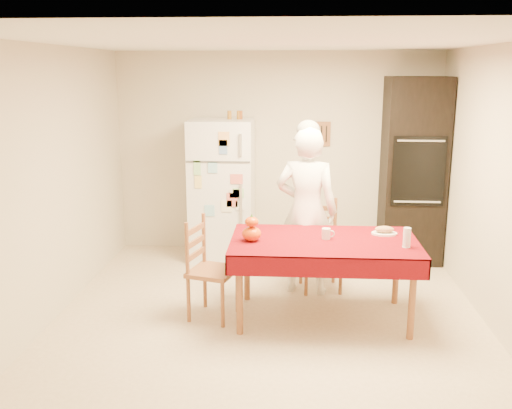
# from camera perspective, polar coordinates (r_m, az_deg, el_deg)

# --- Properties ---
(floor) EXTENTS (4.50, 4.50, 0.00)m
(floor) POSITION_cam_1_polar(r_m,az_deg,el_deg) (5.37, 1.23, -11.72)
(floor) COLOR tan
(floor) RESTS_ON ground
(room_shell) EXTENTS (4.02, 4.52, 2.51)m
(room_shell) POSITION_cam_1_polar(r_m,az_deg,el_deg) (4.91, 1.33, 5.70)
(room_shell) COLOR beige
(room_shell) RESTS_ON ground
(refrigerator) EXTENTS (0.75, 0.74, 1.70)m
(refrigerator) POSITION_cam_1_polar(r_m,az_deg,el_deg) (6.94, -3.39, 1.48)
(refrigerator) COLOR white
(refrigerator) RESTS_ON floor
(oven_cabinet) EXTENTS (0.70, 0.62, 2.20)m
(oven_cabinet) POSITION_cam_1_polar(r_m,az_deg,el_deg) (7.03, 15.42, 3.25)
(oven_cabinet) COLOR black
(oven_cabinet) RESTS_ON floor
(dining_table) EXTENTS (1.70, 1.00, 0.76)m
(dining_table) POSITION_cam_1_polar(r_m,az_deg,el_deg) (5.26, 6.80, -4.25)
(dining_table) COLOR brown
(dining_table) RESTS_ON floor
(chair_far) EXTENTS (0.47, 0.46, 0.95)m
(chair_far) POSITION_cam_1_polar(r_m,az_deg,el_deg) (6.07, 6.41, -3.68)
(chair_far) COLOR brown
(chair_far) RESTS_ON floor
(chair_left) EXTENTS (0.50, 0.51, 0.95)m
(chair_left) POSITION_cam_1_polar(r_m,az_deg,el_deg) (5.34, -4.97, -6.03)
(chair_left) COLOR brown
(chair_left) RESTS_ON floor
(seated_woman) EXTENTS (0.69, 0.51, 1.73)m
(seated_woman) POSITION_cam_1_polar(r_m,az_deg,el_deg) (5.83, 5.08, -0.67)
(seated_woman) COLOR white
(seated_woman) RESTS_ON floor
(coffee_mug) EXTENTS (0.08, 0.08, 0.10)m
(coffee_mug) POSITION_cam_1_polar(r_m,az_deg,el_deg) (5.26, 7.03, -2.92)
(coffee_mug) COLOR silver
(coffee_mug) RESTS_ON dining_table
(pumpkin_lower) EXTENTS (0.17, 0.17, 0.13)m
(pumpkin_lower) POSITION_cam_1_polar(r_m,az_deg,el_deg) (5.16, -0.44, -2.94)
(pumpkin_lower) COLOR #D05304
(pumpkin_lower) RESTS_ON dining_table
(pumpkin_upper) EXTENTS (0.12, 0.12, 0.09)m
(pumpkin_upper) POSITION_cam_1_polar(r_m,az_deg,el_deg) (5.13, -0.44, -1.74)
(pumpkin_upper) COLOR #C74C04
(pumpkin_upper) RESTS_ON pumpkin_lower
(wine_glass) EXTENTS (0.07, 0.07, 0.18)m
(wine_glass) POSITION_cam_1_polar(r_m,az_deg,el_deg) (5.14, 14.85, -3.21)
(wine_glass) COLOR silver
(wine_glass) RESTS_ON dining_table
(bread_plate) EXTENTS (0.24, 0.24, 0.02)m
(bread_plate) POSITION_cam_1_polar(r_m,az_deg,el_deg) (5.51, 12.70, -2.84)
(bread_plate) COLOR white
(bread_plate) RESTS_ON dining_table
(bread_loaf) EXTENTS (0.18, 0.10, 0.06)m
(bread_loaf) POSITION_cam_1_polar(r_m,az_deg,el_deg) (5.50, 12.73, -2.44)
(bread_loaf) COLOR tan
(bread_loaf) RESTS_ON bread_plate
(spice_jar_left) EXTENTS (0.05, 0.05, 0.10)m
(spice_jar_left) POSITION_cam_1_polar(r_m,az_deg,el_deg) (6.85, -2.67, 8.94)
(spice_jar_left) COLOR #98631B
(spice_jar_left) RESTS_ON refrigerator
(spice_jar_mid) EXTENTS (0.05, 0.05, 0.10)m
(spice_jar_mid) POSITION_cam_1_polar(r_m,az_deg,el_deg) (6.84, -1.73, 8.94)
(spice_jar_mid) COLOR #945F1A
(spice_jar_mid) RESTS_ON refrigerator
(spice_jar_right) EXTENTS (0.05, 0.05, 0.10)m
(spice_jar_right) POSITION_cam_1_polar(r_m,az_deg,el_deg) (6.84, -1.56, 8.94)
(spice_jar_right) COLOR brown
(spice_jar_right) RESTS_ON refrigerator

